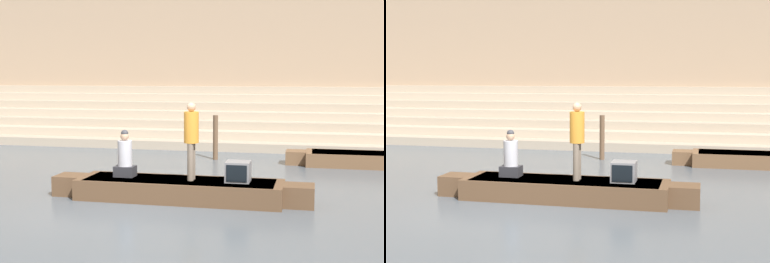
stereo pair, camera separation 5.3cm
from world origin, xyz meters
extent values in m
plane|color=#4C5660|center=(0.00, 0.00, 0.00)|extent=(120.00, 120.00, 0.00)
cube|color=tan|center=(0.00, 10.58, 0.15)|extent=(36.00, 5.19, 0.31)
cube|color=#B2A28D|center=(0.00, 10.96, 0.46)|extent=(36.00, 4.45, 0.31)
cube|color=tan|center=(0.00, 11.33, 0.77)|extent=(36.00, 3.71, 0.31)
cube|color=#B2A28D|center=(0.00, 11.70, 1.07)|extent=(36.00, 2.97, 0.31)
cube|color=tan|center=(0.00, 12.07, 1.38)|extent=(36.00, 2.23, 0.31)
cube|color=#B2A28D|center=(0.00, 12.44, 1.69)|extent=(36.00, 1.48, 0.31)
cube|color=tan|center=(0.00, 12.81, 1.99)|extent=(36.00, 0.74, 0.31)
cube|color=tan|center=(0.00, 13.78, 4.07)|extent=(34.20, 1.20, 8.14)
cube|color=brown|center=(0.00, 13.16, 0.30)|extent=(34.20, 0.12, 0.60)
cube|color=brown|center=(0.62, 0.75, 0.22)|extent=(4.36, 1.16, 0.44)
cube|color=#993328|center=(0.62, 0.75, 0.41)|extent=(4.01, 1.06, 0.05)
cube|color=brown|center=(3.10, 0.75, 0.22)|extent=(0.61, 0.64, 0.44)
cube|color=brown|center=(-1.87, 0.75, 0.22)|extent=(0.61, 0.64, 0.44)
cylinder|color=olive|center=(-0.04, 1.43, 0.34)|extent=(2.83, 0.04, 0.04)
cylinder|color=#756656|center=(0.87, 0.87, 0.83)|extent=(0.13, 0.13, 0.79)
cylinder|color=#756656|center=(0.87, 0.70, 0.83)|extent=(0.13, 0.13, 0.79)
cylinder|color=orange|center=(0.87, 0.78, 1.55)|extent=(0.31, 0.31, 0.65)
sphere|color=tan|center=(0.87, 0.78, 1.97)|extent=(0.19, 0.19, 0.19)
cube|color=#28282D|center=(-0.63, 0.84, 0.55)|extent=(0.43, 0.34, 0.23)
cylinder|color=#B2B2BC|center=(-0.63, 0.84, 0.94)|extent=(0.31, 0.31, 0.56)
sphere|color=tan|center=(-0.63, 0.84, 1.31)|extent=(0.19, 0.19, 0.19)
sphere|color=#333338|center=(-0.63, 0.84, 1.38)|extent=(0.16, 0.16, 0.16)
cube|color=slate|center=(1.85, 0.81, 0.65)|extent=(0.50, 0.47, 0.42)
cube|color=black|center=(1.85, 0.57, 0.65)|extent=(0.42, 0.02, 0.34)
cube|color=brown|center=(5.26, 6.00, 0.20)|extent=(4.20, 1.22, 0.40)
cube|color=#993328|center=(5.26, 6.00, 0.38)|extent=(3.87, 1.12, 0.05)
cube|color=brown|center=(2.87, 6.00, 0.20)|extent=(0.59, 0.67, 0.40)
cylinder|color=brown|center=(0.37, 6.29, 0.70)|extent=(0.16, 0.16, 1.39)
camera|label=1|loc=(3.35, -10.02, 2.63)|focal=50.00mm
camera|label=2|loc=(3.40, -10.01, 2.63)|focal=50.00mm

